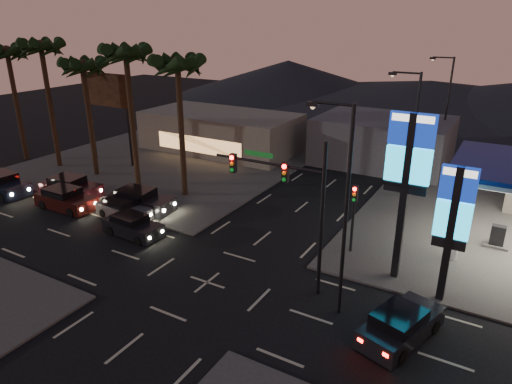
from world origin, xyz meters
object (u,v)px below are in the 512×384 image
Objects in this scene: car_lane_a_front at (132,226)px; car_lane_b_rear at (71,187)px; car_lane_b_front at (124,209)px; car_lane_b_mid at (140,201)px; pylon_sign_tall at (408,165)px; suv_station at (401,325)px; pylon_sign_short at (453,215)px; traffic_signal_mast at (290,192)px; car_lane_a_mid at (65,199)px; car_lane_a_rear at (2,184)px.

car_lane_b_rear is at bearing 164.07° from car_lane_a_front.
car_lane_b_mid is (0.09, 1.51, 0.12)m from car_lane_b_front.
pylon_sign_tall is 1.89× the size of suv_station.
car_lane_b_mid reaches higher than car_lane_b_front.
pylon_sign_short is at bearing -2.60° from car_lane_b_mid.
car_lane_b_mid reaches higher than car_lane_a_front.
car_lane_a_mid is (-18.71, 1.04, -4.50)m from traffic_signal_mast.
car_lane_b_front is 20.29m from suv_station.
car_lane_b_mid is at bearing -179.84° from pylon_sign_tall.
car_lane_a_mid is 5.02m from car_lane_b_front.
pylon_sign_short is 1.33× the size of car_lane_a_rear.
traffic_signal_mast reaches higher than pylon_sign_short.
suv_station is (20.00, -3.40, 0.04)m from car_lane_b_front.
car_lane_a_front is at bearing 174.40° from suv_station.
pylon_sign_short is at bearing -0.74° from car_lane_b_rear.
car_lane_a_rear reaches higher than car_lane_b_front.
pylon_sign_tall is at bearing 5.55° from car_lane_a_rear.
car_lane_a_front is 3.00m from car_lane_b_front.
car_lane_a_rear is 1.01× the size of car_lane_b_mid.
car_lane_b_front is at bearing -175.19° from pylon_sign_tall.
traffic_signal_mast is 1.65× the size of car_lane_a_mid.
car_lane_b_rear is at bearing 170.79° from suv_station.
car_lane_a_front is at bearing -1.17° from car_lane_a_rear.
pylon_sign_tall is at bearing 1.46° from car_lane_b_rear.
car_lane_b_mid is (-13.69, 3.46, -4.46)m from traffic_signal_mast.
car_lane_a_mid is 1.10× the size of car_lane_b_front.
car_lane_a_rear is 1.11× the size of suv_station.
car_lane_b_mid is 6.74m from car_lane_b_rear.
pylon_sign_short is at bearing 3.26° from car_lane_a_mid.
car_lane_b_rear is (5.21, 2.31, -0.03)m from car_lane_a_rear.
pylon_sign_tall reaches higher than car_lane_b_front.
car_lane_a_mid is 0.93× the size of car_lane_b_mid.
car_lane_a_rear is 1.04× the size of car_lane_b_rear.
car_lane_a_front is 0.90× the size of suv_station.
traffic_signal_mast is 14.81m from car_lane_b_mid.
car_lane_b_rear is (-1.70, 1.83, 0.02)m from car_lane_a_mid.
traffic_signal_mast is at bearing -160.87° from pylon_sign_short.
pylon_sign_short is at bearing 3.40° from car_lane_a_rear.
car_lane_b_front is (-18.52, -1.56, -5.75)m from pylon_sign_tall.
car_lane_b_mid is at bearing 166.15° from suv_station.
car_lane_a_front is 0.81× the size of car_lane_a_rear.
car_lane_b_mid is at bearing 5.03° from car_lane_b_rear.
car_lane_a_front is at bearing -168.57° from pylon_sign_tall.
car_lane_b_front is at bearing -93.36° from car_lane_b_mid.
car_lane_b_rear reaches higher than car_lane_a_mid.
pylon_sign_tall is at bearing 0.16° from car_lane_b_mid.
pylon_sign_short is 21.41m from car_lane_b_front.
suv_station reaches higher than car_lane_b_front.
car_lane_b_rear is at bearing 179.26° from pylon_sign_short.
car_lane_b_front is (-21.02, -0.56, -4.01)m from pylon_sign_short.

